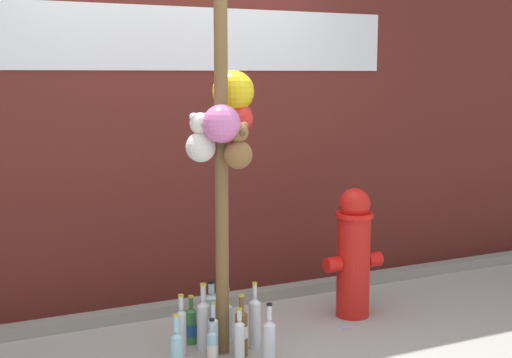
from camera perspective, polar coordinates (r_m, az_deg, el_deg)
name	(u,v)px	position (r m, az deg, el deg)	size (l,w,h in m)	color
building_wall	(161,74)	(5.17, -7.60, 8.37)	(10.00, 0.21, 3.31)	#561E19
curb_strip	(182,307)	(5.09, -5.93, -10.13)	(8.00, 0.12, 0.08)	gray
memorial_post	(225,95)	(4.11, -2.52, 6.74)	(0.49, 0.48, 2.55)	brown
fire_hydrant	(354,252)	(4.92, 7.83, -5.81)	(0.43, 0.26, 0.89)	red
bottle_0	(239,340)	(4.19, -1.34, -12.78)	(0.06, 0.06, 0.33)	silver
bottle_1	(204,323)	(4.37, -4.22, -11.47)	(0.08, 0.08, 0.42)	silver
bottle_2	(241,331)	(4.29, -1.17, -12.10)	(0.08, 0.08, 0.38)	brown
bottle_3	(212,347)	(4.20, -3.54, -13.27)	(0.06, 0.06, 0.27)	#93CCE0
bottle_4	(213,335)	(4.28, -3.43, -12.40)	(0.06, 0.06, 0.34)	silver
bottle_5	(212,315)	(4.52, -3.58, -10.83)	(0.08, 0.08, 0.38)	#B2DBEA
bottle_6	(269,338)	(4.22, 1.07, -12.66)	(0.07, 0.07, 0.35)	silver
bottle_7	(176,350)	(4.09, -6.40, -13.49)	(0.07, 0.07, 0.34)	#93CCE0
bottle_8	(181,330)	(4.32, -6.00, -11.93)	(0.06, 0.06, 0.37)	silver
bottle_9	(227,321)	(4.47, -2.33, -11.34)	(0.07, 0.07, 0.35)	#B2DBEA
bottle_10	(191,326)	(4.50, -5.21, -11.62)	(0.07, 0.07, 0.31)	#337038
bottle_11	(255,321)	(4.40, -0.11, -11.34)	(0.07, 0.07, 0.41)	silver
litter_0	(372,311)	(5.14, 9.31, -10.43)	(0.10, 0.04, 0.01)	tan
litter_1	(344,327)	(4.82, 7.10, -11.68)	(0.07, 0.05, 0.01)	#8C99B2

